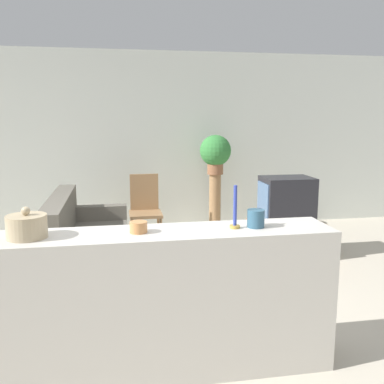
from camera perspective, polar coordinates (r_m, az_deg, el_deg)
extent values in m
plane|color=beige|center=(3.62, -5.02, -18.44)|extent=(14.00, 14.00, 0.00)
cube|color=silver|center=(6.62, -7.89, 6.67)|extent=(9.00, 0.06, 2.70)
cube|color=#605B51|center=(4.78, -13.26, -8.45)|extent=(0.81, 1.69, 0.47)
cube|color=#605B51|center=(4.69, -17.21, -3.28)|extent=(0.20, 1.69, 0.44)
cube|color=#605B51|center=(4.03, -13.88, -10.68)|extent=(0.81, 0.16, 0.64)
cube|color=#605B51|center=(5.49, -12.89, -5.09)|extent=(0.81, 0.16, 0.64)
cube|color=#9E754C|center=(5.45, 12.32, -6.19)|extent=(0.87, 0.52, 0.45)
cube|color=#232328|center=(5.33, 12.52, -0.99)|extent=(0.60, 0.45, 0.55)
cube|color=#4C6B93|center=(5.22, 9.46, -1.11)|extent=(0.02, 0.37, 0.43)
cube|color=#9E754C|center=(5.91, -6.21, -2.94)|extent=(0.44, 0.44, 0.04)
cube|color=#9E754C|center=(6.06, -6.39, 0.02)|extent=(0.40, 0.04, 0.51)
cylinder|color=#9E754C|center=(5.77, -7.92, -5.48)|extent=(0.04, 0.04, 0.39)
cylinder|color=#9E754C|center=(5.80, -4.15, -5.34)|extent=(0.04, 0.04, 0.39)
cylinder|color=#9E754C|center=(6.14, -8.07, -4.55)|extent=(0.04, 0.04, 0.39)
cylinder|color=#9E754C|center=(6.16, -4.53, -4.42)|extent=(0.04, 0.04, 0.39)
cylinder|color=#9E754C|center=(6.42, 3.07, -1.53)|extent=(0.17, 0.17, 0.89)
cylinder|color=#8E5B3D|center=(6.34, 3.12, 3.08)|extent=(0.23, 0.23, 0.15)
sphere|color=#38843D|center=(6.31, 3.14, 5.54)|extent=(0.46, 0.46, 0.46)
cube|color=beige|center=(2.97, -4.29, -14.51)|extent=(2.33, 0.44, 0.99)
cylinder|color=tan|center=(2.83, -21.17, -4.31)|extent=(0.25, 0.25, 0.14)
sphere|color=tan|center=(2.80, -21.30, -2.36)|extent=(0.05, 0.05, 0.05)
cylinder|color=#C6844C|center=(2.78, -7.14, -4.67)|extent=(0.11, 0.11, 0.07)
cylinder|color=#B7933D|center=(2.89, 5.73, -4.62)|extent=(0.07, 0.07, 0.02)
cylinder|color=#2D3D9E|center=(2.86, 5.78, -1.79)|extent=(0.02, 0.02, 0.27)
cylinder|color=#335B75|center=(2.92, 8.50, -3.51)|extent=(0.12, 0.12, 0.12)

